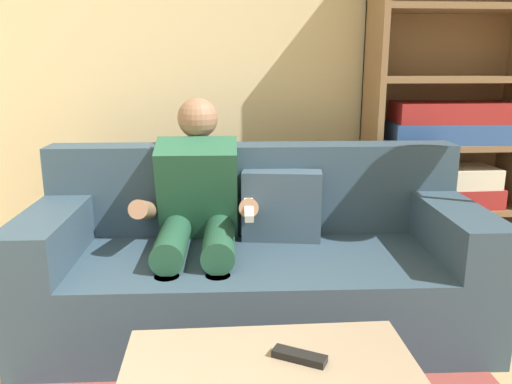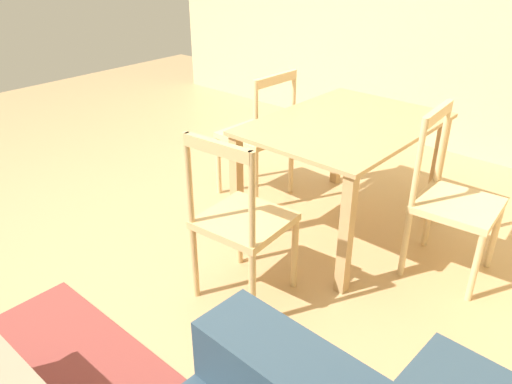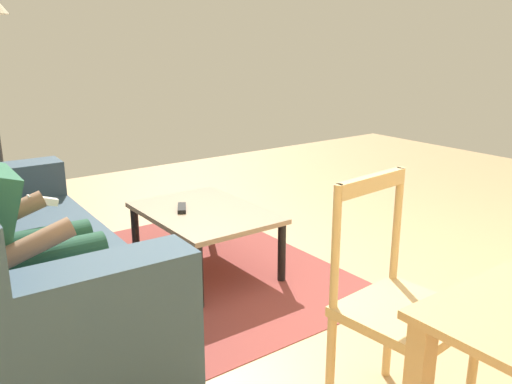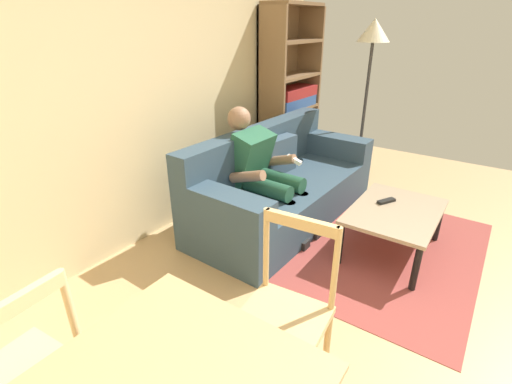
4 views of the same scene
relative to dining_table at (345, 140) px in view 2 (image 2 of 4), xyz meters
The scene contains 5 objects.
ground_plane 1.61m from the dining_table, 30.66° to the right, with size 8.17×8.17×0.00m, color tan.
dining_table is the anchor object (origin of this frame).
dining_chair_near_wall 0.73m from the dining_table, 89.78° to the left, with size 0.45×0.45×0.95m.
dining_chair_facing_couch 0.95m from the dining_table, ahead, with size 0.46×0.46×0.94m.
dining_chair_by_doorway 0.73m from the dining_table, 89.92° to the right, with size 0.43×0.43×0.93m.
Camera 2 is at (1.24, 2.26, 1.76)m, focal length 35.17 mm.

